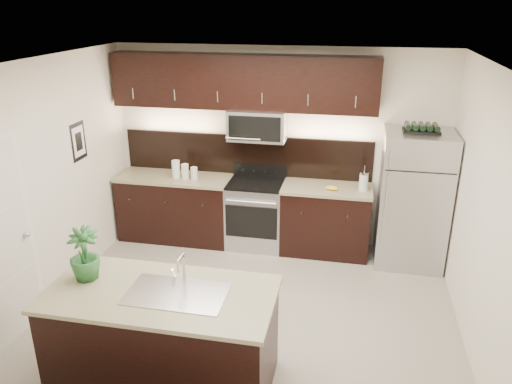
# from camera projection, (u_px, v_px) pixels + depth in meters

# --- Properties ---
(ground) EXTENTS (4.50, 4.50, 0.00)m
(ground) POSITION_uv_depth(u_px,v_px,m) (248.00, 315.00, 5.49)
(ground) COLOR gray
(ground) RESTS_ON ground
(room_walls) EXTENTS (4.52, 4.02, 2.71)m
(room_walls) POSITION_uv_depth(u_px,v_px,m) (235.00, 170.00, 4.87)
(room_walls) COLOR silver
(room_walls) RESTS_ON ground
(counter_run) EXTENTS (3.51, 0.65, 0.94)m
(counter_run) POSITION_uv_depth(u_px,v_px,m) (241.00, 212.00, 6.95)
(counter_run) COLOR black
(counter_run) RESTS_ON ground
(upper_fixtures) EXTENTS (3.49, 0.40, 1.66)m
(upper_fixtures) POSITION_uv_depth(u_px,v_px,m) (245.00, 91.00, 6.48)
(upper_fixtures) COLOR black
(upper_fixtures) RESTS_ON counter_run
(island) EXTENTS (1.96, 0.96, 0.94)m
(island) POSITION_uv_depth(u_px,v_px,m) (164.00, 338.00, 4.38)
(island) COLOR black
(island) RESTS_ON ground
(sink_faucet) EXTENTS (0.84, 0.50, 0.28)m
(sink_faucet) POSITION_uv_depth(u_px,v_px,m) (177.00, 292.00, 4.19)
(sink_faucet) COLOR silver
(sink_faucet) RESTS_ON island
(refrigerator) EXTENTS (0.84, 0.76, 1.75)m
(refrigerator) POSITION_uv_depth(u_px,v_px,m) (413.00, 199.00, 6.33)
(refrigerator) COLOR #B2B2B7
(refrigerator) RESTS_ON ground
(wine_rack) EXTENTS (0.43, 0.27, 0.10)m
(wine_rack) POSITION_uv_depth(u_px,v_px,m) (422.00, 128.00, 6.00)
(wine_rack) COLOR black
(wine_rack) RESTS_ON refrigerator
(plant) EXTENTS (0.34, 0.34, 0.48)m
(plant) POSITION_uv_depth(u_px,v_px,m) (84.00, 254.00, 4.34)
(plant) COLOR #225526
(plant) RESTS_ON island
(canisters) EXTENTS (0.37, 0.12, 0.25)m
(canisters) POSITION_uv_depth(u_px,v_px,m) (183.00, 171.00, 6.84)
(canisters) COLOR silver
(canisters) RESTS_ON counter_run
(french_press) EXTENTS (0.12, 0.12, 0.34)m
(french_press) POSITION_uv_depth(u_px,v_px,m) (363.00, 182.00, 6.39)
(french_press) COLOR silver
(french_press) RESTS_ON counter_run
(bananas) EXTENTS (0.19, 0.16, 0.05)m
(bananas) POSITION_uv_depth(u_px,v_px,m) (329.00, 187.00, 6.48)
(bananas) COLOR yellow
(bananas) RESTS_ON counter_run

